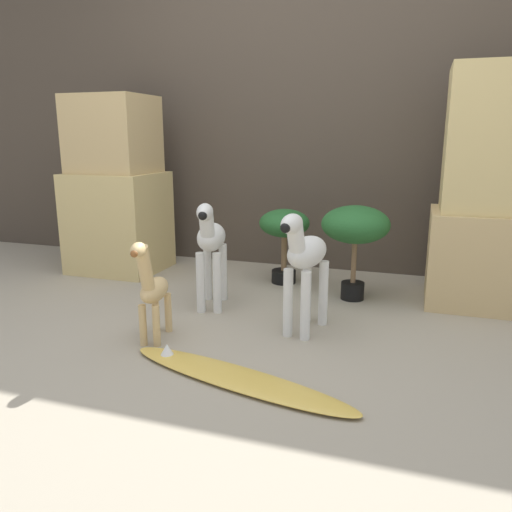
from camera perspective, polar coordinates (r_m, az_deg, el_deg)
The scene contains 10 objects.
ground_plane at distance 2.38m, azimuth -4.91°, elevation -10.88°, with size 14.00×14.00×0.00m, color #9E937F.
wall_back at distance 3.81m, azimuth 5.32°, elevation 15.24°, with size 6.40×0.08×2.20m.
rock_pillar_left at distance 3.82m, azimuth -15.63°, elevation 7.09°, with size 0.63×0.56×1.26m.
rock_pillar_right at distance 3.19m, azimuth 25.21°, elevation 5.97°, with size 0.63×0.56×1.37m.
zebra_right at distance 2.50m, azimuth 5.59°, elevation -0.42°, with size 0.22×0.45×0.63m.
zebra_left at distance 2.87m, azimuth -5.20°, elevation 1.42°, with size 0.23×0.45×0.63m.
giraffe_figurine at distance 2.45m, azimuth -11.80°, elevation -3.68°, with size 0.16×0.39×0.53m.
potted_palm_front at distance 3.36m, azimuth 3.25°, elevation 3.11°, with size 0.34×0.34×0.51m.
potted_palm_back at distance 3.05m, azimuth 11.29°, elevation 3.12°, with size 0.41×0.41×0.58m.
surfboard at distance 2.12m, azimuth -2.46°, elevation -13.64°, with size 1.10×0.46×0.07m.
Camera 1 is at (0.87, -1.99, 0.98)m, focal length 35.00 mm.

